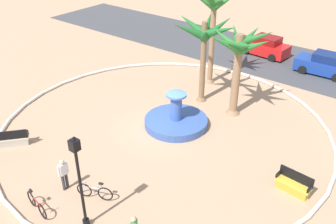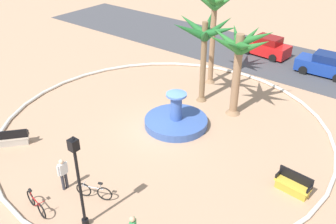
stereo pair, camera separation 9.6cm
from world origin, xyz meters
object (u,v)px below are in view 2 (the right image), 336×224
object	(u,v)px
bicycle_red_frame	(94,191)
parked_car_second	(325,65)
bench_west	(14,139)
bicycle_by_lamppost	(36,204)
bench_east	(293,186)
lamppost	(78,176)
palm_tree_near_fountain	(205,37)
palm_tree_by_curb	(239,52)
person_cyclist_photo	(63,173)
fountain	(176,121)
palm_tree_mid_plaza	(215,8)
parked_car_leftmost	(266,46)

from	to	relation	value
bicycle_red_frame	parked_car_second	bearing A→B (deg)	80.13
bench_west	bicycle_by_lamppost	size ratio (longest dim) A/B	0.91
bench_east	lamppost	xyz separation A→B (m)	(-5.81, -7.13, 2.19)
palm_tree_near_fountain	bicycle_red_frame	world-z (taller)	palm_tree_near_fountain
palm_tree_by_curb	bicycle_red_frame	size ratio (longest dim) A/B	3.31
bicycle_by_lamppost	bench_east	bearing A→B (deg)	44.47
person_cyclist_photo	palm_tree_by_curb	bearing A→B (deg)	76.49
bench_west	lamppost	size ratio (longest dim) A/B	0.36
fountain	bench_east	size ratio (longest dim) A/B	2.24
palm_tree_by_curb	palm_tree_mid_plaza	bearing A→B (deg)	141.10
bench_west	parked_car_second	bearing A→B (deg)	63.09
palm_tree_near_fountain	lamppost	xyz separation A→B (m)	(2.33, -11.94, -1.75)
parked_car_leftmost	bicycle_red_frame	bearing A→B (deg)	-85.10
palm_tree_mid_plaza	bicycle_red_frame	world-z (taller)	palm_tree_mid_plaza
palm_tree_near_fountain	parked_car_leftmost	bearing A→B (deg)	91.79
palm_tree_mid_plaza	bicycle_by_lamppost	distance (m)	16.12
palm_tree_by_curb	lamppost	xyz separation A→B (m)	(-0.18, -11.67, -1.45)
bicycle_by_lamppost	parked_car_leftmost	size ratio (longest dim) A/B	0.41
bench_east	palm_tree_by_curb	bearing A→B (deg)	141.12
palm_tree_near_fountain	person_cyclist_photo	bearing A→B (deg)	-90.41
fountain	palm_tree_near_fountain	size ratio (longest dim) A/B	0.67
palm_tree_mid_plaza	bench_east	xyz separation A→B (m)	(9.18, -7.41, -5.01)
fountain	person_cyclist_photo	world-z (taller)	fountain
bicycle_red_frame	person_cyclist_photo	distance (m)	1.67
palm_tree_near_fountain	bench_west	size ratio (longest dim) A/B	3.55
fountain	bench_west	bearing A→B (deg)	-129.02
bench_east	person_cyclist_photo	size ratio (longest dim) A/B	1.00
palm_tree_mid_plaza	parked_car_second	xyz separation A→B (m)	(5.92, 6.43, -4.58)
bicycle_by_lamppost	parked_car_second	xyz separation A→B (m)	(4.77, 21.73, 0.40)
palm_tree_by_curb	lamppost	world-z (taller)	palm_tree_by_curb
palm_tree_by_curb	bicycle_by_lamppost	xyz separation A→B (m)	(-2.40, -12.43, -3.61)
bicycle_by_lamppost	fountain	bearing A→B (deg)	87.00
lamppost	palm_tree_by_curb	bearing A→B (deg)	89.11
fountain	palm_tree_by_curb	size ratio (longest dim) A/B	0.69
fountain	parked_car_second	size ratio (longest dim) A/B	0.90
bicycle_by_lamppost	parked_car_leftmost	world-z (taller)	parked_car_leftmost
palm_tree_mid_plaza	bicycle_red_frame	distance (m)	14.36
palm_tree_near_fountain	bench_west	xyz separation A→B (m)	(-5.06, -10.54, -3.94)
palm_tree_near_fountain	lamppost	bearing A→B (deg)	-78.96
palm_tree_by_curb	bench_west	world-z (taller)	palm_tree_by_curb
palm_tree_mid_plaza	lamppost	size ratio (longest dim) A/B	1.52
palm_tree_by_curb	person_cyclist_photo	xyz separation A→B (m)	(-2.59, -10.78, -3.08)
fountain	lamppost	size ratio (longest dim) A/B	0.84
palm_tree_near_fountain	person_cyclist_photo	distance (m)	11.55
parked_car_second	bench_east	bearing A→B (deg)	-76.71
bench_east	lamppost	bearing A→B (deg)	-129.21
palm_tree_mid_plaza	bench_west	bearing A→B (deg)	-107.00
bench_east	parked_car_second	size ratio (longest dim) A/B	0.40
fountain	palm_tree_by_curb	bearing A→B (deg)	59.86
palm_tree_by_curb	parked_car_leftmost	size ratio (longest dim) A/B	1.29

